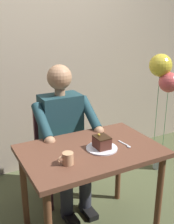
% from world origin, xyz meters
% --- Properties ---
extents(cafe_rear_panel, '(6.40, 0.12, 3.00)m').
position_xyz_m(cafe_rear_panel, '(0.00, -1.29, 1.50)').
color(cafe_rear_panel, tan).
rests_on(cafe_rear_panel, ground).
extents(dining_table, '(1.01, 0.67, 0.75)m').
position_xyz_m(dining_table, '(0.00, 0.00, 0.65)').
color(dining_table, brown).
rests_on(dining_table, ground).
extents(chair, '(0.42, 0.42, 0.91)m').
position_xyz_m(chair, '(0.00, -0.66, 0.50)').
color(chair, '#4F262D').
rests_on(chair, ground).
extents(seated_person, '(0.53, 0.58, 1.29)m').
position_xyz_m(seated_person, '(0.00, -0.49, 0.67)').
color(seated_person, '#1D3E45').
rests_on(seated_person, ground).
extents(dessert_plate, '(0.23, 0.23, 0.01)m').
position_xyz_m(dessert_plate, '(-0.07, 0.04, 0.76)').
color(dessert_plate, white).
rests_on(dessert_plate, dining_table).
extents(cake_slice, '(0.10, 0.12, 0.11)m').
position_xyz_m(cake_slice, '(-0.07, 0.04, 0.81)').
color(cake_slice, '#582C21').
rests_on(cake_slice, dessert_plate).
extents(coffee_cup, '(0.11, 0.07, 0.08)m').
position_xyz_m(coffee_cup, '(0.24, 0.12, 0.80)').
color(coffee_cup, tan).
rests_on(coffee_cup, dining_table).
extents(dessert_spoon, '(0.03, 0.14, 0.01)m').
position_xyz_m(dessert_spoon, '(-0.26, 0.08, 0.76)').
color(dessert_spoon, silver).
rests_on(dessert_spoon, dining_table).
extents(balloon_display, '(0.28, 0.32, 1.31)m').
position_xyz_m(balloon_display, '(-1.17, -0.55, 1.00)').
color(balloon_display, '#B2C1C6').
rests_on(balloon_display, ground).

